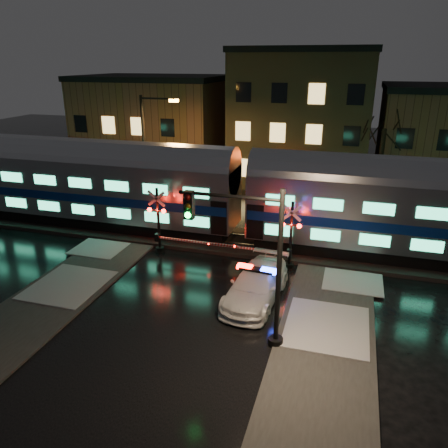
{
  "coord_description": "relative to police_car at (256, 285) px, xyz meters",
  "views": [
    {
      "loc": [
        6.81,
        -19.72,
        10.96
      ],
      "look_at": [
        0.21,
        2.5,
        2.2
      ],
      "focal_mm": 35.0,
      "sensor_mm": 36.0,
      "label": 1
    }
  ],
  "objects": [
    {
      "name": "ground",
      "position": [
        -3.0,
        1.47,
        -0.8
      ],
      "size": [
        120.0,
        120.0,
        0.0
      ],
      "primitive_type": "plane",
      "color": "black",
      "rests_on": "ground"
    },
    {
      "name": "building_left",
      "position": [
        -16.0,
        23.47,
        3.7
      ],
      "size": [
        14.0,
        10.0,
        9.0
      ],
      "primitive_type": "cube",
      "color": "brown",
      "rests_on": "ground"
    },
    {
      "name": "building_mid",
      "position": [
        -1.0,
        23.97,
        4.95
      ],
      "size": [
        12.0,
        11.0,
        11.5
      ],
      "primitive_type": "cube",
      "color": "brown",
      "rests_on": "ground"
    },
    {
      "name": "crossing_signal_left",
      "position": [
        -6.46,
        3.77,
        0.86
      ],
      "size": [
        5.67,
        0.65,
        4.01
      ],
      "color": "black",
      "rests_on": "ground"
    },
    {
      "name": "train",
      "position": [
        -2.31,
        6.46,
        2.58
      ],
      "size": [
        51.0,
        3.12,
        5.92
      ],
      "color": "black",
      "rests_on": "ballast"
    },
    {
      "name": "streetlight",
      "position": [
        -10.51,
        10.47,
        4.18
      ],
      "size": [
        2.89,
        0.3,
        8.64
      ],
      "color": "black",
      "rests_on": "ground"
    },
    {
      "name": "crossing_signal_right",
      "position": [
        0.68,
        3.77,
        0.81
      ],
      "size": [
        5.52,
        0.64,
        3.91
      ],
      "color": "black",
      "rests_on": "ground"
    },
    {
      "name": "police_car",
      "position": [
        0.0,
        0.0,
        0.0
      ],
      "size": [
        2.68,
        5.63,
        1.76
      ],
      "rotation": [
        0.0,
        0.0,
        -0.08
      ],
      "color": "silver",
      "rests_on": "ground"
    },
    {
      "name": "ballast",
      "position": [
        -3.0,
        6.47,
        -0.68
      ],
      "size": [
        90.0,
        4.2,
        0.24
      ],
      "primitive_type": "cube",
      "color": "black",
      "rests_on": "ground"
    },
    {
      "name": "sidewalk_right",
      "position": [
        3.5,
        -4.53,
        -0.74
      ],
      "size": [
        4.0,
        20.0,
        0.12
      ],
      "primitive_type": "cube",
      "color": "#2D2D2D",
      "rests_on": "ground"
    },
    {
      "name": "sidewalk_left",
      "position": [
        -9.5,
        -4.53,
        -0.74
      ],
      "size": [
        4.0,
        20.0,
        0.12
      ],
      "primitive_type": "cube",
      "color": "#2D2D2D",
      "rests_on": "ground"
    },
    {
      "name": "traffic_light",
      "position": [
        0.52,
        -3.34,
        2.73
      ],
      "size": [
        4.29,
        0.74,
        6.64
      ],
      "rotation": [
        0.0,
        0.0,
        0.21
      ],
      "color": "black",
      "rests_on": "ground"
    }
  ]
}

